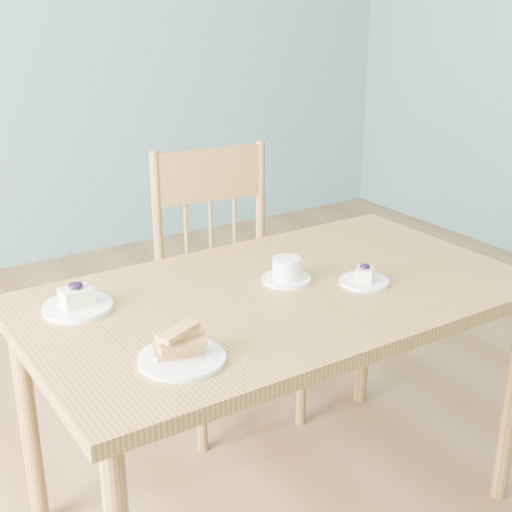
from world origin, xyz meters
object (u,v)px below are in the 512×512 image
dining_table (278,315)px  biscotti_plate (181,351)px  dining_chair (227,285)px  cheesecake_plate_far (77,303)px  cheesecake_plate_near (364,278)px  coffee_cup (287,271)px

dining_table → biscotti_plate: biscotti_plate is taller
dining_chair → dining_table: bearing=-98.9°
dining_table → biscotti_plate: size_ratio=7.01×
cheesecake_plate_far → biscotti_plate: 0.40m
cheesecake_plate_near → coffee_cup: coffee_cup is taller
dining_table → cheesecake_plate_far: 0.54m
cheesecake_plate_far → biscotti_plate: (0.10, -0.38, 0.00)m
dining_chair → cheesecake_plate_near: 0.71m
cheesecake_plate_far → coffee_cup: 0.58m
cheesecake_plate_near → coffee_cup: size_ratio=1.00×
dining_table → cheesecake_plate_near: size_ratio=9.95×
biscotti_plate → dining_table: bearing=26.9°
dining_table → cheesecake_plate_far: cheesecake_plate_far is taller
cheesecake_plate_far → coffee_cup: (0.56, -0.14, 0.01)m
coffee_cup → cheesecake_plate_near: bearing=-60.8°
coffee_cup → biscotti_plate: (-0.46, -0.25, -0.01)m
dining_chair → biscotti_plate: 1.01m
dining_table → dining_chair: 0.63m
coffee_cup → cheesecake_plate_far: bearing=143.0°
dining_chair → cheesecake_plate_far: bearing=-141.4°
dining_table → coffee_cup: (0.06, 0.05, 0.10)m
dining_chair → biscotti_plate: (-0.58, -0.79, 0.26)m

